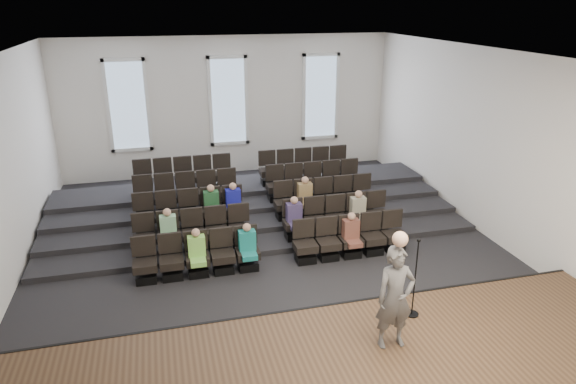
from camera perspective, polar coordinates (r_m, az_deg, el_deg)
The scene contains 13 objects.
ground at distance 13.32m, azimuth -1.82°, elevation -6.90°, with size 14.00×14.00×0.00m, color black.
ceiling at distance 11.87m, azimuth -2.10°, elevation 15.08°, with size 12.00×14.00×0.02m, color white.
wall_back at distance 19.09m, azimuth -6.65°, elevation 9.44°, with size 12.00×0.04×5.00m, color white.
wall_front at distance 6.34m, azimuth 12.64°, elevation -15.08°, with size 12.00×0.04×5.00m, color white.
wall_right at distance 14.83m, azimuth 21.47°, elevation 4.91°, with size 0.04×14.00×5.00m, color white.
stage at distance 9.10m, azimuth 5.77°, elevation -19.95°, with size 11.80×3.60×0.50m, color #4D3621.
stage_lip at distance 10.43m, azimuth 2.35°, elevation -13.88°, with size 11.80×0.06×0.52m, color black.
risers at distance 16.07m, azimuth -4.33°, elevation -1.21°, with size 11.80×4.80×0.60m.
seating_rows at distance 14.40m, azimuth -3.21°, elevation -1.75°, with size 6.80×4.70×1.67m.
windows at distance 18.98m, azimuth -6.64°, elevation 9.99°, with size 8.44×0.10×3.24m.
audience at distance 13.35m, azimuth -2.63°, elevation -2.91°, with size 5.45×2.64×1.10m.
speaker at distance 9.01m, azimuth 11.81°, elevation -11.44°, with size 0.68×0.45×1.87m, color #555250.
mic_stand at distance 10.12m, azimuth 13.79°, elevation -10.81°, with size 0.27×0.27×1.60m.
Camera 1 is at (-2.56, -11.54, 6.15)m, focal length 32.00 mm.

